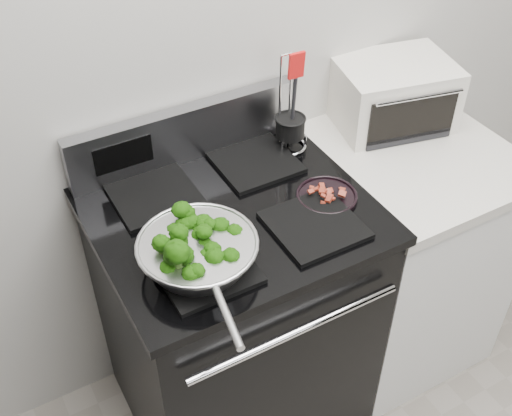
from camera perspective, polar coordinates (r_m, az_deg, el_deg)
back_wall at (r=2.01m, az=0.81°, el=16.87°), size 4.00×0.02×2.70m
gas_range at (r=2.18m, az=-1.87°, el=-9.48°), size 0.79×0.69×1.13m
counter at (r=2.48m, az=12.36°, el=-3.76°), size 0.62×0.68×0.92m
skillet at (r=1.66m, az=-5.18°, el=-3.86°), size 0.32×0.50×0.07m
broccoli_pile at (r=1.65m, az=-5.24°, el=-3.34°), size 0.25×0.25×0.09m
bacon_plate at (r=1.89m, az=6.33°, el=1.32°), size 0.18×0.18×0.04m
utensil_holder at (r=2.06m, az=3.04°, el=6.82°), size 0.11×0.11×0.34m
toaster_oven at (r=2.27m, az=12.07°, el=9.92°), size 0.44×0.37×0.22m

